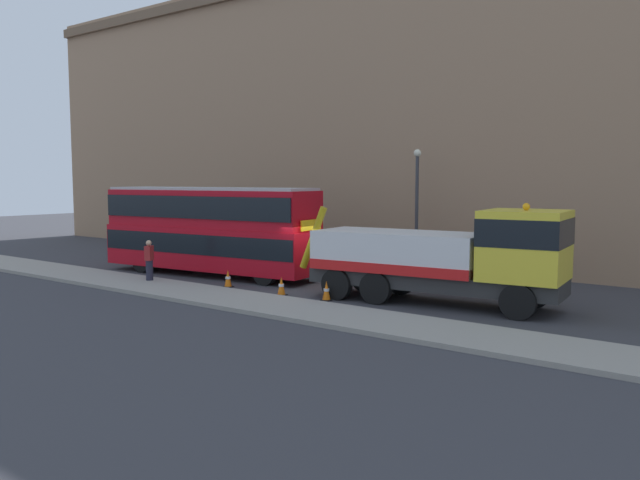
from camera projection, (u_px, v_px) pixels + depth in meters
name	position (u px, v px, depth m)	size (l,w,h in m)	color
ground_plane	(320.00, 288.00, 26.27)	(120.00, 120.00, 0.00)	#38383D
near_kerb	(249.00, 302.00, 22.92)	(60.00, 2.80, 0.15)	gray
building_facade	(420.00, 106.00, 32.10)	(60.00, 1.50, 16.00)	#9E7A5B
recovery_tow_truck	(446.00, 256.00, 22.56)	(10.24, 3.54, 3.67)	#2D2D2D
double_decker_bus	(210.00, 227.00, 29.61)	(11.20, 3.66, 4.06)	#B70C19
pedestrian_onlooker	(149.00, 261.00, 27.23)	(0.41, 0.47, 1.71)	#232333
traffic_cone_near_bus	(228.00, 279.00, 26.41)	(0.36, 0.36, 0.72)	orange
traffic_cone_midway	(281.00, 287.00, 24.56)	(0.36, 0.36, 0.72)	orange
traffic_cone_near_truck	(326.00, 291.00, 23.53)	(0.36, 0.36, 0.72)	orange
street_lamp	(417.00, 200.00, 30.14)	(0.36, 0.36, 5.83)	#38383D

